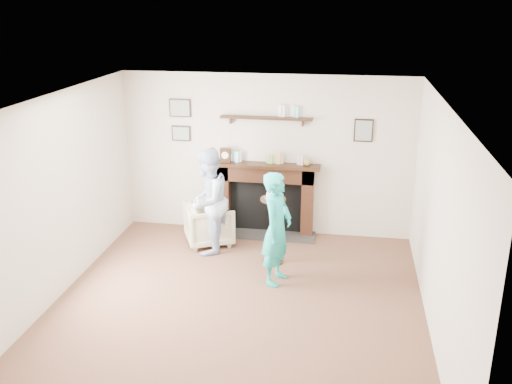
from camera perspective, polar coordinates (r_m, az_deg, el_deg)
ground at (r=7.03m, az=-2.04°, el=-11.64°), size 5.00×5.00×0.00m
room_shell at (r=7.00m, az=-1.09°, el=2.77°), size 4.54×5.02×2.52m
armchair at (r=8.81m, az=-4.63°, el=-5.05°), size 0.90×0.89×0.62m
man at (r=8.53m, az=-4.70°, el=-5.88°), size 0.74×0.87×1.57m
woman at (r=7.66m, az=2.03°, el=-8.89°), size 0.48×0.62×1.51m
pedestal_table at (r=7.88m, az=1.70°, el=-2.58°), size 0.35×0.35×1.11m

